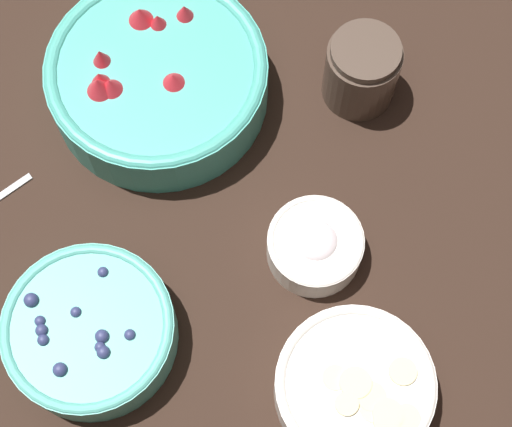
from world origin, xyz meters
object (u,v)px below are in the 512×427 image
Objects in this scene: jar_chocolate at (361,72)px; bowl_strawberries at (157,77)px; bowl_blueberries at (90,331)px; bowl_cream at (315,245)px; bowl_bananas at (355,387)px.

bowl_strawberries is at bearing 91.27° from jar_chocolate.
bowl_blueberries reaches higher than bowl_cream.
bowl_cream is 0.22m from jar_chocolate.
bowl_strawberries is at bearing -11.58° from bowl_blueberries.
bowl_bananas is 1.55× the size of bowl_cream.
jar_chocolate reaches higher than bowl_blueberries.
bowl_strawberries is 0.42m from bowl_bananas.
bowl_bananas is 0.16m from bowl_cream.
bowl_cream is at bearing -68.26° from bowl_blueberries.
bowl_blueberries is at bearing 135.39° from jar_chocolate.
bowl_blueberries is 1.71× the size of bowl_cream.
jar_chocolate is at bearing -88.73° from bowl_strawberries.
bowl_cream is 1.14× the size of jar_chocolate.
bowl_blueberries is (-0.30, 0.06, -0.01)m from bowl_strawberries.
bowl_strawberries reaches higher than bowl_blueberries.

